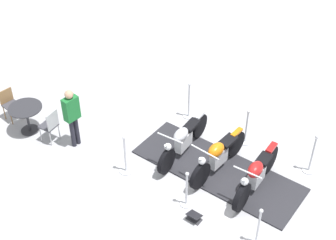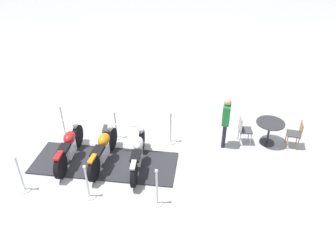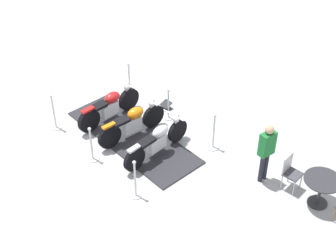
# 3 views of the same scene
# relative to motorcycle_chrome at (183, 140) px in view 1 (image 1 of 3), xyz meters

# --- Properties ---
(ground_plane) EXTENTS (80.00, 80.00, 0.00)m
(ground_plane) POSITION_rel_motorcycle_chrome_xyz_m (-0.86, 0.58, -0.51)
(ground_plane) COLOR #B2B2B7
(display_platform) EXTENTS (4.36, 3.72, 0.04)m
(display_platform) POSITION_rel_motorcycle_chrome_xyz_m (-0.86, 0.58, -0.48)
(display_platform) COLOR #28282D
(display_platform) RESTS_ON ground_plane
(motorcycle_chrome) EXTENTS (1.29, 2.01, 0.98)m
(motorcycle_chrome) POSITION_rel_motorcycle_chrome_xyz_m (0.00, 0.00, 0.00)
(motorcycle_chrome) COLOR black
(motorcycle_chrome) RESTS_ON display_platform
(motorcycle_copper) EXTENTS (1.45, 1.76, 1.02)m
(motorcycle_copper) POSITION_rel_motorcycle_chrome_xyz_m (-0.84, 0.60, 0.03)
(motorcycle_copper) COLOR black
(motorcycle_copper) RESTS_ON display_platform
(motorcycle_maroon) EXTENTS (1.29, 1.91, 1.03)m
(motorcycle_maroon) POSITION_rel_motorcycle_chrome_xyz_m (-1.69, 1.21, 0.00)
(motorcycle_maroon) COLOR black
(motorcycle_maroon) RESTS_ON display_platform
(stanchion_right_mid) EXTENTS (0.29, 0.29, 1.03)m
(stanchion_right_mid) POSITION_rel_motorcycle_chrome_xyz_m (-0.07, 1.68, -0.15)
(stanchion_right_mid) COLOR silver
(stanchion_right_mid) RESTS_ON ground_plane
(stanchion_right_rear) EXTENTS (0.34, 0.34, 1.07)m
(stanchion_right_rear) POSITION_rel_motorcycle_chrome_xyz_m (-1.55, 2.74, -0.18)
(stanchion_right_rear) COLOR silver
(stanchion_right_rear) RESTS_ON ground_plane
(stanchion_left_mid) EXTENTS (0.34, 0.34, 1.06)m
(stanchion_left_mid) POSITION_rel_motorcycle_chrome_xyz_m (-1.65, -0.53, -0.18)
(stanchion_left_mid) COLOR silver
(stanchion_left_mid) RESTS_ON ground_plane
(stanchion_left_front) EXTENTS (0.30, 0.30, 1.15)m
(stanchion_left_front) POSITION_rel_motorcycle_chrome_xyz_m (-0.18, -1.59, -0.10)
(stanchion_left_front) COLOR silver
(stanchion_left_front) RESTS_ON ground_plane
(stanchion_right_front) EXTENTS (0.35, 0.35, 1.14)m
(stanchion_right_front) POSITION_rel_motorcycle_chrome_xyz_m (1.41, 0.62, -0.16)
(stanchion_right_front) COLOR silver
(stanchion_right_front) RESTS_ON ground_plane
(stanchion_left_rear) EXTENTS (0.33, 0.33, 1.15)m
(stanchion_left_rear) POSITION_rel_motorcycle_chrome_xyz_m (-3.13, 0.53, -0.13)
(stanchion_left_rear) COLOR silver
(stanchion_left_rear) RESTS_ON ground_plane
(info_placard) EXTENTS (0.41, 0.40, 0.22)m
(info_placard) POSITION_rel_motorcycle_chrome_xyz_m (-0.24, 2.14, -0.43)
(info_placard) COLOR #333338
(info_placard) RESTS_ON ground_plane
(cafe_table) EXTENTS (0.89, 0.89, 0.79)m
(cafe_table) POSITION_rel_motorcycle_chrome_xyz_m (4.17, -0.90, 0.09)
(cafe_table) COLOR #2D2D33
(cafe_table) RESTS_ON ground_plane
(cafe_chair_near_table) EXTENTS (0.55, 0.55, 0.97)m
(cafe_chair_near_table) POSITION_rel_motorcycle_chrome_xyz_m (3.45, -0.49, 0.05)
(cafe_chair_near_table) COLOR #B7B7BC
(cafe_chair_near_table) RESTS_ON ground_plane
(cafe_chair_across_table) EXTENTS (0.56, 0.56, 0.90)m
(cafe_chair_across_table) POSITION_rel_motorcycle_chrome_xyz_m (4.78, -1.44, 0.02)
(cafe_chair_across_table) COLOR olive
(cafe_chair_across_table) RESTS_ON ground_plane
(bystander_person) EXTENTS (0.43, 0.45, 1.73)m
(bystander_person) POSITION_rel_motorcycle_chrome_xyz_m (2.81, -0.35, 0.53)
(bystander_person) COLOR #23232D
(bystander_person) RESTS_ON ground_plane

